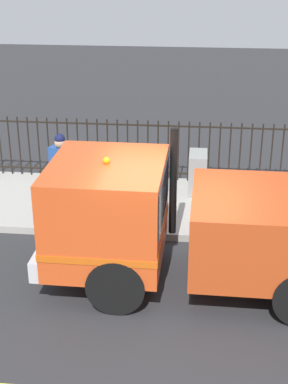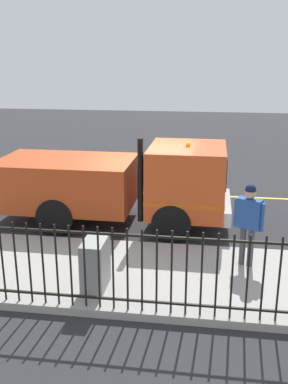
# 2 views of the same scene
# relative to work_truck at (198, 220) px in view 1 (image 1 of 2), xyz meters

# --- Properties ---
(ground_plane) EXTENTS (51.90, 51.90, 0.00)m
(ground_plane) POSITION_rel_work_truck_xyz_m (-0.16, 0.42, -1.23)
(ground_plane) COLOR #2B2B2D
(ground_plane) RESTS_ON ground
(sidewalk_slab) EXTENTS (3.06, 23.59, 0.15)m
(sidewalk_slab) POSITION_rel_work_truck_xyz_m (3.01, 0.42, -1.15)
(sidewalk_slab) COLOR #A3A099
(sidewalk_slab) RESTS_ON ground
(work_truck) EXTENTS (2.33, 6.16, 2.52)m
(work_truck) POSITION_rel_work_truck_xyz_m (0.00, 0.00, 0.00)
(work_truck) COLOR #D84C1E
(work_truck) RESTS_ON ground
(worker_standing) EXTENTS (0.42, 0.59, 1.76)m
(worker_standing) POSITION_rel_work_truck_xyz_m (2.37, 2.93, 0.00)
(worker_standing) COLOR #264C99
(worker_standing) RESTS_ON sidewalk_slab
(iron_fence) EXTENTS (0.04, 20.09, 1.51)m
(iron_fence) POSITION_rel_work_truck_xyz_m (4.42, 0.42, -0.31)
(iron_fence) COLOR black
(iron_fence) RESTS_ON sidewalk_slab
(utility_cabinet) EXTENTS (0.78, 0.41, 0.96)m
(utility_cabinet) POSITION_rel_work_truck_xyz_m (3.74, 0.05, -0.60)
(utility_cabinet) COLOR gray
(utility_cabinet) RESTS_ON sidewalk_slab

